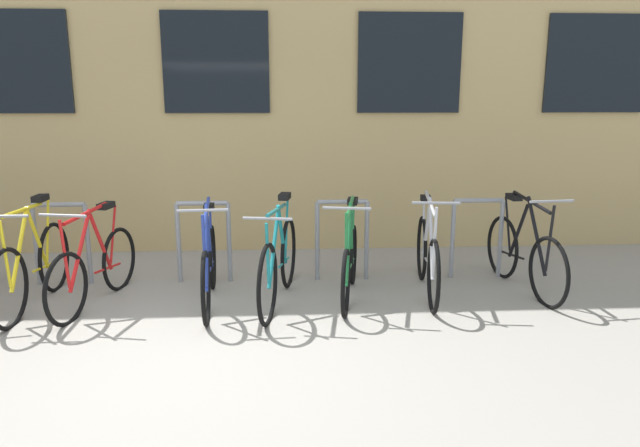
# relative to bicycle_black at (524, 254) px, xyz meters

# --- Properties ---
(ground_plane) EXTENTS (42.00, 42.00, 0.00)m
(ground_plane) POSITION_rel_bicycle_black_xyz_m (-3.30, -1.45, -0.38)
(ground_plane) COLOR #9E998E
(storefront_building) EXTENTS (28.00, 7.39, 5.36)m
(storefront_building) POSITION_rel_bicycle_black_xyz_m (-3.30, 5.43, 2.30)
(storefront_building) COLOR tan
(storefront_building) RESTS_ON ground
(bike_rack) EXTENTS (6.59, 0.05, 0.90)m
(bike_rack) POSITION_rel_bicycle_black_xyz_m (-3.35, 0.45, 0.16)
(bike_rack) COLOR gray
(bike_rack) RESTS_ON ground
(bicycle_black) EXTENTS (0.44, 1.66, 1.05)m
(bicycle_black) POSITION_rel_bicycle_black_xyz_m (0.00, 0.00, 0.00)
(bicycle_black) COLOR black
(bicycle_black) RESTS_ON ground
(bicycle_teal) EXTENTS (0.48, 1.79, 1.05)m
(bicycle_teal) POSITION_rel_bicycle_black_xyz_m (-2.53, -0.23, 0.02)
(bicycle_teal) COLOR black
(bicycle_teal) RESTS_ON ground
(bicycle_green) EXTENTS (0.47, 1.61, 1.03)m
(bicycle_green) POSITION_rel_bicycle_black_xyz_m (-1.83, -0.12, -0.02)
(bicycle_green) COLOR black
(bicycle_green) RESTS_ON ground
(bicycle_red) EXTENTS (0.49, 1.61, 1.00)m
(bicycle_red) POSITION_rel_bicycle_black_xyz_m (-4.31, -0.19, -0.01)
(bicycle_red) COLOR black
(bicycle_red) RESTS_ON ground
(bicycle_blue) EXTENTS (0.44, 1.70, 1.05)m
(bicycle_blue) POSITION_rel_bicycle_black_xyz_m (-3.21, -0.22, -0.01)
(bicycle_blue) COLOR black
(bicycle_blue) RESTS_ON ground
(bicycle_yellow) EXTENTS (0.44, 1.73, 1.05)m
(bicycle_yellow) POSITION_rel_bicycle_black_xyz_m (-4.88, -0.21, 0.01)
(bicycle_yellow) COLOR black
(bicycle_yellow) RESTS_ON ground
(bicycle_silver) EXTENTS (0.44, 1.73, 1.06)m
(bicycle_silver) POSITION_rel_bicycle_black_xyz_m (-1.02, -0.04, 0.00)
(bicycle_silver) COLOR black
(bicycle_silver) RESTS_ON ground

